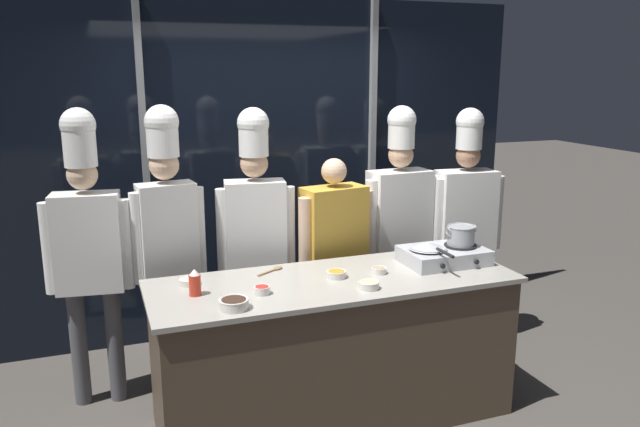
% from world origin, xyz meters
% --- Properties ---
extents(ground_plane, '(24.00, 24.00, 0.00)m').
position_xyz_m(ground_plane, '(0.00, 0.00, 0.00)').
color(ground_plane, '#47423D').
extents(window_wall_back, '(4.41, 0.09, 2.70)m').
position_xyz_m(window_wall_back, '(0.00, 1.55, 1.35)').
color(window_wall_back, black).
rests_on(window_wall_back, ground_plane).
extents(demo_counter, '(2.22, 0.78, 0.92)m').
position_xyz_m(demo_counter, '(0.00, 0.00, 0.46)').
color(demo_counter, '#4C3D2D').
rests_on(demo_counter, ground_plane).
extents(portable_stove, '(0.53, 0.38, 0.11)m').
position_xyz_m(portable_stove, '(0.79, 0.05, 0.97)').
color(portable_stove, '#B2B5BA').
rests_on(portable_stove, demo_counter).
extents(frying_pan, '(0.25, 0.42, 0.04)m').
position_xyz_m(frying_pan, '(0.66, 0.04, 1.05)').
color(frying_pan, '#ADAFB5').
rests_on(frying_pan, portable_stove).
extents(stock_pot, '(0.21, 0.18, 0.13)m').
position_xyz_m(stock_pot, '(0.91, 0.05, 1.10)').
color(stock_pot, '#93969B').
rests_on(stock_pot, portable_stove).
extents(squeeze_bottle_chili, '(0.07, 0.07, 0.15)m').
position_xyz_m(squeeze_bottle_chili, '(-0.83, 0.01, 0.99)').
color(squeeze_bottle_chili, red).
rests_on(squeeze_bottle_chili, demo_counter).
extents(prep_bowl_soy_glaze, '(0.16, 0.16, 0.06)m').
position_xyz_m(prep_bowl_soy_glaze, '(-0.67, -0.26, 0.95)').
color(prep_bowl_soy_glaze, silver).
rests_on(prep_bowl_soy_glaze, demo_counter).
extents(prep_bowl_bell_pepper, '(0.09, 0.09, 0.05)m').
position_xyz_m(prep_bowl_bell_pepper, '(-0.48, -0.10, 0.94)').
color(prep_bowl_bell_pepper, silver).
rests_on(prep_bowl_bell_pepper, demo_counter).
extents(prep_bowl_carrots, '(0.12, 0.12, 0.04)m').
position_xyz_m(prep_bowl_carrots, '(0.02, 0.02, 0.94)').
color(prep_bowl_carrots, silver).
rests_on(prep_bowl_carrots, demo_counter).
extents(prep_bowl_ginger, '(0.12, 0.12, 0.04)m').
position_xyz_m(prep_bowl_ginger, '(0.12, -0.23, 0.94)').
color(prep_bowl_ginger, silver).
rests_on(prep_bowl_ginger, demo_counter).
extents(prep_bowl_mushrooms, '(0.09, 0.09, 0.04)m').
position_xyz_m(prep_bowl_mushrooms, '(0.30, 0.00, 0.94)').
color(prep_bowl_mushrooms, silver).
rests_on(prep_bowl_mushrooms, demo_counter).
extents(prep_bowl_noodles, '(0.12, 0.12, 0.04)m').
position_xyz_m(prep_bowl_noodles, '(-0.84, 0.20, 0.94)').
color(prep_bowl_noodles, silver).
rests_on(prep_bowl_noodles, demo_counter).
extents(serving_spoon_slotted, '(0.20, 0.14, 0.02)m').
position_xyz_m(serving_spoon_slotted, '(-0.30, 0.28, 0.93)').
color(serving_spoon_slotted, olive).
rests_on(serving_spoon_slotted, demo_counter).
extents(chef_head, '(0.53, 0.27, 1.93)m').
position_xyz_m(chef_head, '(-1.38, 0.72, 1.12)').
color(chef_head, '#4C4C51').
rests_on(chef_head, ground_plane).
extents(chef_sous, '(0.48, 0.23, 1.94)m').
position_xyz_m(chef_sous, '(-0.89, 0.70, 1.17)').
color(chef_sous, '#2D3856').
rests_on(chef_sous, ground_plane).
extents(chef_line, '(0.53, 0.27, 1.91)m').
position_xyz_m(chef_line, '(-0.30, 0.71, 1.12)').
color(chef_line, '#232326').
rests_on(chef_line, ground_plane).
extents(person_guest, '(0.58, 0.30, 1.55)m').
position_xyz_m(person_guest, '(0.25, 0.64, 0.93)').
color(person_guest, '#4C4C51').
rests_on(person_guest, ground_plane).
extents(chef_pastry, '(0.61, 0.26, 1.89)m').
position_xyz_m(chef_pastry, '(0.83, 0.76, 1.08)').
color(chef_pastry, '#2D3856').
rests_on(chef_pastry, ground_plane).
extents(chef_apprentice, '(0.58, 0.28, 1.87)m').
position_xyz_m(chef_apprentice, '(1.36, 0.69, 1.07)').
color(chef_apprentice, '#2D3856').
rests_on(chef_apprentice, ground_plane).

